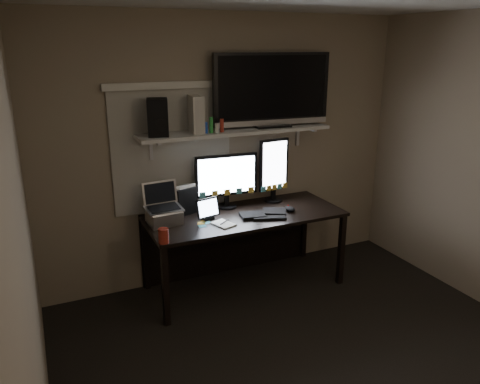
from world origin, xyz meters
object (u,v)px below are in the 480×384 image
laptop (164,205)px  game_console (195,114)px  monitor_landscape (226,181)px  keyboard (264,214)px  tv (272,90)px  speaker (158,117)px  desk (239,227)px  mouse (290,209)px  tablet (208,209)px  monitor_portrait (274,170)px  cup (164,236)px

laptop → game_console: size_ratio=1.09×
monitor_landscape → keyboard: size_ratio=1.34×
monitor_landscape → game_console: size_ratio=1.90×
game_console → tv: bearing=4.6°
game_console → speaker: game_console is taller
desk → keyboard: bearing=-55.6°
keyboard → tv: bearing=73.1°
mouse → game_console: (-0.80, 0.32, 0.89)m
tablet → keyboard: bearing=-24.5°
tv → tablet: bearing=-161.0°
game_console → monitor_landscape: bearing=10.0°
laptop → speaker: (0.02, 0.13, 0.73)m
monitor_portrait → laptop: 1.17m
cup → tv: size_ratio=0.11×
monitor_portrait → tv: size_ratio=0.57×
keyboard → speaker: (-0.86, 0.29, 0.89)m
monitor_portrait → tablet: 0.83m
desk → laptop: size_ratio=5.18×
monitor_portrait → mouse: bearing=-95.2°
desk → game_console: (-0.38, 0.10, 1.09)m
monitor_portrait → game_console: game_console is taller
laptop → monitor_landscape: bearing=10.5°
tablet → laptop: laptop is taller
keyboard → monitor_portrait: bearing=69.5°
monitor_portrait → tv: bearing=-160.0°
monitor_landscape → cup: bearing=-138.9°
monitor_landscape → tv: bearing=-1.0°
monitor_portrait → tablet: (-0.77, -0.21, -0.22)m
tablet → speaker: size_ratio=0.73×
monitor_landscape → game_console: (-0.30, -0.02, 0.64)m
keyboard → tv: 1.13m
desk → monitor_portrait: (0.42, 0.10, 0.49)m
speaker → monitor_landscape: bearing=18.8°
desk → speaker: 1.30m
laptop → cup: 0.43m
keyboard → mouse: bearing=18.7°
monitor_landscape → speaker: speaker is taller
monitor_portrait → keyboard: size_ratio=1.41×
speaker → game_console: bearing=19.7°
tablet → game_console: size_ratio=0.71×
monitor_portrait → mouse: (0.01, -0.32, -0.30)m
desk → speaker: size_ratio=5.82×
cup → tv: 1.68m
monitor_landscape → keyboard: bearing=-51.8°
monitor_landscape → monitor_portrait: size_ratio=0.95×
desk → keyboard: size_ratio=3.99×
mouse → game_console: size_ratio=0.38×
keyboard → mouse: mouse is taller
monitor_landscape → tv: (0.44, -0.04, 0.82)m
monitor_landscape → laptop: 0.69m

